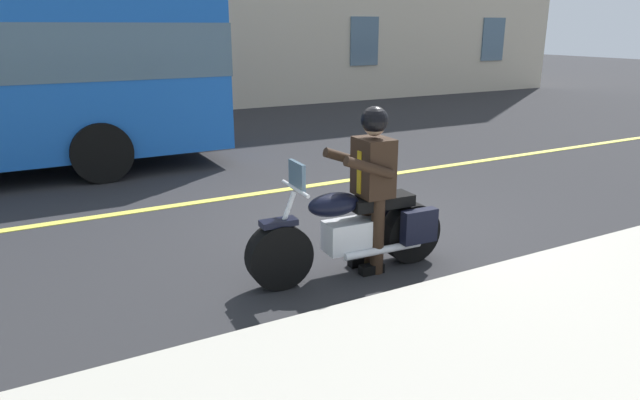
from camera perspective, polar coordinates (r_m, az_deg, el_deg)
ground_plane at (r=7.49m, az=4.71°, el=-2.45°), size 80.00×80.00×0.00m
lane_center_stripe at (r=9.15m, az=-2.15°, el=1.25°), size 60.00×0.16×0.01m
motorcycle_main at (r=5.91m, az=3.51°, el=-3.19°), size 2.22×0.65×1.26m
rider_main at (r=5.83m, az=5.22°, el=2.50°), size 0.64×0.57×1.74m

